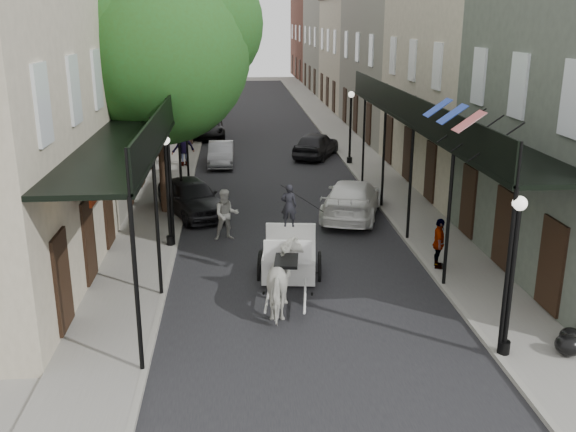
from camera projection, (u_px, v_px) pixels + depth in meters
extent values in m
plane|color=gray|center=(314.00, 325.00, 16.20)|extent=(140.00, 140.00, 0.00)
cube|color=black|center=(269.00, 158.00, 35.23)|extent=(8.00, 90.00, 0.01)
cube|color=gray|center=(177.00, 159.00, 34.81)|extent=(2.20, 90.00, 0.12)
cube|color=gray|center=(359.00, 156.00, 35.61)|extent=(2.20, 90.00, 0.12)
cube|color=#C0B39A|center=(131.00, 51.00, 42.50)|extent=(5.00, 80.00, 10.50)
cube|color=slate|center=(386.00, 50.00, 43.88)|extent=(5.00, 80.00, 10.50)
cube|color=black|center=(140.00, 125.00, 21.27)|extent=(2.20, 18.00, 0.12)
cube|color=black|center=(171.00, 110.00, 21.21)|extent=(0.06, 18.00, 1.00)
cylinder|color=black|center=(136.00, 284.00, 13.35)|extent=(0.10, 0.10, 4.00)
cylinder|color=black|center=(171.00, 187.00, 20.96)|extent=(0.10, 0.10, 4.00)
cylinder|color=black|center=(187.00, 142.00, 28.57)|extent=(0.10, 0.10, 4.00)
cube|color=black|center=(434.00, 121.00, 22.07)|extent=(2.20, 18.00, 0.12)
cube|color=black|center=(405.00, 107.00, 21.84)|extent=(0.06, 18.00, 1.00)
cylinder|color=black|center=(508.00, 272.00, 13.99)|extent=(0.10, 0.10, 4.00)
cylinder|color=black|center=(410.00, 182.00, 21.60)|extent=(0.10, 0.10, 4.00)
cylinder|color=black|center=(364.00, 139.00, 29.21)|extent=(0.10, 0.10, 4.00)
cylinder|color=#382619|center=(163.00, 141.00, 24.48)|extent=(0.44, 0.44, 5.60)
sphere|color=#28511A|center=(158.00, 52.00, 23.51)|extent=(6.80, 6.80, 6.80)
sphere|color=#28511A|center=(195.00, 24.00, 23.89)|extent=(5.10, 5.10, 5.10)
cylinder|color=#382619|center=(187.00, 102.00, 37.88)|extent=(0.44, 0.44, 5.04)
sphere|color=#28511A|center=(185.00, 51.00, 37.01)|extent=(6.00, 6.00, 6.00)
sphere|color=#28511A|center=(206.00, 34.00, 37.41)|extent=(4.50, 4.50, 4.50)
cylinder|color=black|center=(504.00, 347.00, 14.55)|extent=(0.28, 0.28, 0.30)
cylinder|color=black|center=(511.00, 284.00, 14.09)|extent=(0.12, 0.12, 3.40)
sphere|color=white|center=(520.00, 203.00, 13.54)|extent=(0.32, 0.32, 0.32)
cylinder|color=black|center=(171.00, 240.00, 21.50)|extent=(0.28, 0.28, 0.30)
cylinder|color=black|center=(168.00, 196.00, 21.04)|extent=(0.12, 0.12, 3.40)
sphere|color=white|center=(165.00, 140.00, 20.49)|extent=(0.32, 0.32, 0.32)
cylinder|color=black|center=(349.00, 160.00, 33.58)|extent=(0.28, 0.28, 0.30)
cylinder|color=black|center=(350.00, 131.00, 33.12)|extent=(0.12, 0.12, 3.40)
sphere|color=white|center=(351.00, 94.00, 32.57)|extent=(0.32, 0.32, 0.32)
imported|color=silver|center=(286.00, 279.00, 16.70)|extent=(1.23, 2.24, 1.81)
torus|color=black|center=(262.00, 245.00, 19.83)|extent=(0.27, 1.41, 1.41)
torus|color=black|center=(320.00, 246.00, 19.76)|extent=(0.27, 1.41, 1.41)
torus|color=black|center=(265.00, 274.00, 18.45)|extent=(0.17, 0.74, 0.73)
torus|color=black|center=(312.00, 275.00, 18.40)|extent=(0.17, 0.74, 0.73)
cube|color=white|center=(290.00, 234.00, 19.44)|extent=(1.76, 2.14, 0.77)
cube|color=white|center=(289.00, 228.00, 18.18)|extent=(1.38, 0.76, 0.13)
cube|color=white|center=(288.00, 220.00, 17.83)|extent=(1.32, 0.27, 0.55)
imported|color=black|center=(289.00, 205.00, 17.98)|extent=(0.48, 0.35, 1.23)
imported|color=beige|center=(226.00, 215.00, 22.14)|extent=(0.97, 0.81, 1.80)
imported|color=gray|center=(183.00, 147.00, 32.74)|extent=(1.47, 1.28, 1.97)
imported|color=gray|center=(439.00, 243.00, 19.35)|extent=(0.60, 0.98, 1.56)
imported|color=black|center=(192.00, 197.00, 24.99)|extent=(3.31, 4.61, 1.46)
imported|color=gray|center=(221.00, 154.00, 33.45)|extent=(1.31, 3.67, 1.20)
imported|color=black|center=(207.00, 128.00, 41.06)|extent=(2.37, 4.65, 1.26)
imported|color=white|center=(352.00, 199.00, 24.76)|extent=(3.39, 5.33, 1.44)
imported|color=black|center=(316.00, 145.00, 35.31)|extent=(3.27, 4.49, 1.42)
ellipsoid|color=black|center=(568.00, 345.00, 14.44)|extent=(0.59, 0.59, 0.50)
ellipsoid|color=black|center=(571.00, 337.00, 14.91)|extent=(0.51, 0.51, 0.41)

